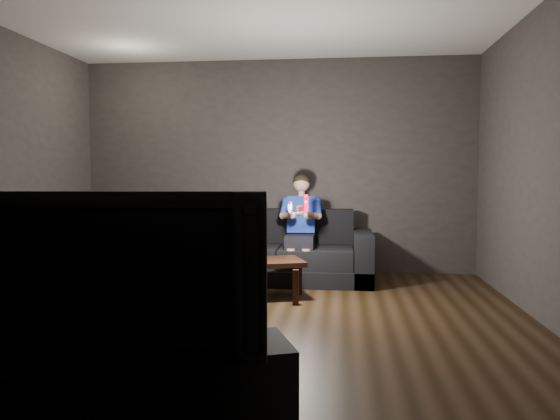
# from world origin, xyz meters

# --- Properties ---
(floor) EXTENTS (5.00, 5.00, 0.00)m
(floor) POSITION_xyz_m (0.00, 0.00, 0.00)
(floor) COLOR black
(floor) RESTS_ON ground
(back_wall) EXTENTS (5.00, 0.04, 2.70)m
(back_wall) POSITION_xyz_m (0.00, 2.50, 1.35)
(back_wall) COLOR #35312E
(back_wall) RESTS_ON ground
(front_wall) EXTENTS (5.00, 0.04, 2.70)m
(front_wall) POSITION_xyz_m (0.00, -2.50, 1.35)
(front_wall) COLOR #35312E
(front_wall) RESTS_ON ground
(right_wall) EXTENTS (0.04, 5.00, 2.70)m
(right_wall) POSITION_xyz_m (2.50, 0.00, 1.35)
(right_wall) COLOR #35312E
(right_wall) RESTS_ON ground
(sofa) EXTENTS (2.13, 0.92, 0.82)m
(sofa) POSITION_xyz_m (0.12, 1.85, 0.27)
(sofa) COLOR black
(sofa) RESTS_ON floor
(child) EXTENTS (0.48, 0.59, 1.18)m
(child) POSITION_xyz_m (0.36, 1.80, 0.72)
(child) COLOR black
(child) RESTS_ON sofa
(wii_remote_red) EXTENTS (0.06, 0.08, 0.19)m
(wii_remote_red) POSITION_xyz_m (0.45, 1.34, 0.94)
(wii_remote_red) COLOR red
(wii_remote_red) RESTS_ON child
(nunchuk_white) EXTENTS (0.06, 0.08, 0.14)m
(nunchuk_white) POSITION_xyz_m (0.28, 1.35, 0.90)
(nunchuk_white) COLOR white
(nunchuk_white) RESTS_ON child
(wii_remote_black) EXTENTS (0.05, 0.17, 0.03)m
(wii_remote_black) POSITION_xyz_m (-0.84, 1.77, 0.60)
(wii_remote_black) COLOR black
(wii_remote_black) RESTS_ON sofa
(coffee_table) EXTENTS (1.17, 0.85, 0.38)m
(coffee_table) POSITION_xyz_m (-0.08, 0.90, 0.33)
(coffee_table) COLOR black
(coffee_table) RESTS_ON floor
(media_console) EXTENTS (1.44, 0.87, 0.50)m
(media_console) POSITION_xyz_m (-0.06, -2.27, 0.25)
(media_console) COLOR black
(media_console) RESTS_ON floor
(tv) EXTENTS (1.20, 0.27, 0.68)m
(tv) POSITION_xyz_m (-0.06, -2.27, 0.84)
(tv) COLOR black
(tv) RESTS_ON media_console
(wii_console) EXTENTS (0.06, 0.17, 0.22)m
(wii_console) POSITION_xyz_m (0.48, -2.27, 0.61)
(wii_console) COLOR white
(wii_console) RESTS_ON media_console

